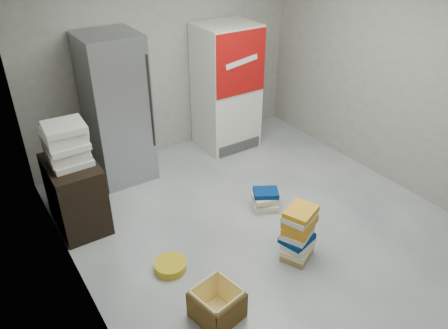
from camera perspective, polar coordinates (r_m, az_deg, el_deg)
ground at (r=4.94m, az=6.73°, el=-9.16°), size 5.00×5.00×0.00m
room_shell at (r=4.04m, az=8.28°, el=10.85°), size 4.04×5.04×2.82m
steel_fridge at (r=5.67m, az=-13.85°, el=6.96°), size 0.70×0.72×1.90m
coke_cooler at (r=6.36m, az=0.32°, el=10.02°), size 0.80×0.73×1.80m
wood_shelf at (r=5.11m, az=-18.78°, el=-3.68°), size 0.50×0.80×0.80m
supply_box_stack at (r=4.81m, az=-19.93°, el=2.56°), size 0.43×0.44×0.45m
phonebook_stack_main at (r=4.53m, az=9.68°, el=-8.83°), size 0.42×0.40×0.59m
phonebook_stack_side at (r=5.25m, az=5.44°, el=-4.63°), size 0.38×0.36×0.25m
cardboard_box at (r=4.02m, az=-0.92°, el=-17.96°), size 0.45×0.45×0.31m
bucket_lid at (r=4.52m, az=-7.00°, el=-12.99°), size 0.35×0.35×0.09m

